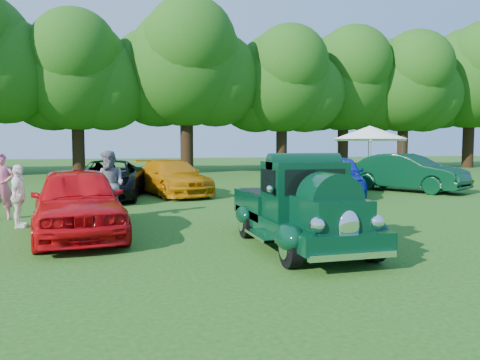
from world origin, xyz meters
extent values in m
plane|color=#1B4810|center=(0.00, 0.00, 0.00)|extent=(120.00, 120.00, 0.00)
cylinder|color=black|center=(0.57, -2.26, 0.33)|extent=(0.20, 0.66, 0.66)
cylinder|color=black|center=(2.04, -2.26, 0.33)|extent=(0.20, 0.66, 0.66)
cylinder|color=black|center=(0.57, 0.27, 0.33)|extent=(0.20, 0.66, 0.66)
cylinder|color=black|center=(2.04, 0.27, 0.33)|extent=(0.20, 0.66, 0.66)
cube|color=black|center=(1.30, -0.93, 0.46)|extent=(1.53, 3.99, 0.30)
cube|color=black|center=(1.30, -2.13, 0.82)|extent=(0.98, 1.29, 0.55)
cube|color=black|center=(1.30, -1.05, 1.12)|extent=(1.38, 1.02, 1.06)
cube|color=black|center=(1.30, -1.53, 1.30)|extent=(1.15, 0.05, 0.46)
cube|color=black|center=(1.30, 0.28, 0.71)|extent=(1.53, 1.82, 0.51)
cube|color=black|center=(1.30, 0.28, 0.96)|extent=(1.31, 1.60, 0.04)
ellipsoid|color=black|center=(0.54, -2.26, 0.50)|extent=(0.44, 0.76, 0.44)
ellipsoid|color=black|center=(2.07, -2.26, 0.50)|extent=(0.44, 0.76, 0.44)
ellipsoid|color=black|center=(0.52, 0.27, 0.49)|extent=(0.34, 0.64, 0.37)
ellipsoid|color=black|center=(2.09, 0.27, 0.49)|extent=(0.34, 0.64, 0.37)
ellipsoid|color=white|center=(1.30, -2.79, 0.71)|extent=(0.36, 0.11, 0.53)
sphere|color=white|center=(0.81, -2.73, 0.76)|extent=(0.25, 0.25, 0.25)
sphere|color=white|center=(1.80, -2.73, 0.76)|extent=(0.25, 0.25, 0.25)
cube|color=white|center=(1.30, -2.93, 0.30)|extent=(1.44, 0.10, 0.10)
cube|color=white|center=(1.30, 1.20, 0.35)|extent=(1.44, 0.10, 0.10)
imported|color=#BF080D|center=(-2.88, 1.37, 0.75)|extent=(2.28, 4.60, 1.51)
imported|color=black|center=(-2.30, 8.38, 0.70)|extent=(3.10, 5.35, 1.40)
imported|color=#BE6E06|center=(0.09, 9.13, 0.69)|extent=(3.06, 5.07, 1.38)
imported|color=#0D1B98|center=(6.27, 7.35, 0.79)|extent=(3.52, 4.98, 1.57)
imported|color=black|center=(9.85, 7.99, 0.79)|extent=(3.85, 5.01, 1.58)
imported|color=#F36488|center=(-4.95, 4.25, 0.88)|extent=(0.68, 0.49, 1.76)
imported|color=slate|center=(-2.22, 3.64, 0.90)|extent=(1.11, 1.09, 1.81)
imported|color=white|center=(-4.30, 2.85, 0.75)|extent=(0.38, 0.88, 1.50)
cube|color=white|center=(11.62, 14.00, 2.23)|extent=(3.38, 3.38, 0.11)
cone|color=white|center=(11.62, 14.00, 2.64)|extent=(4.96, 4.96, 0.73)
cylinder|color=slate|center=(10.78, 12.48, 1.09)|extent=(0.05, 0.05, 2.19)
cylinder|color=slate|center=(10.10, 14.84, 1.09)|extent=(0.05, 0.05, 2.19)
cylinder|color=slate|center=(13.14, 13.16, 1.09)|extent=(0.05, 0.05, 2.19)
cylinder|color=slate|center=(12.46, 15.52, 1.09)|extent=(0.05, 0.05, 2.19)
cylinder|color=black|center=(-4.28, 23.31, 1.99)|extent=(0.80, 0.80, 3.99)
sphere|color=#12460F|center=(-4.28, 23.31, 6.54)|extent=(7.29, 7.29, 7.29)
cylinder|color=black|center=(2.83, 22.96, 2.21)|extent=(0.88, 0.88, 4.42)
sphere|color=#12460F|center=(2.83, 22.96, 7.25)|extent=(8.08, 8.08, 8.08)
cylinder|color=black|center=(9.80, 23.05, 1.98)|extent=(0.79, 0.79, 3.95)
sphere|color=#12460F|center=(9.80, 23.05, 6.48)|extent=(7.22, 7.22, 7.22)
cylinder|color=black|center=(15.76, 25.01, 2.12)|extent=(0.85, 0.85, 4.24)
sphere|color=#12460F|center=(15.76, 25.01, 6.96)|extent=(7.76, 7.76, 7.76)
cylinder|color=black|center=(20.60, 24.05, 2.07)|extent=(0.83, 0.83, 4.14)
sphere|color=#12460F|center=(20.60, 24.05, 6.79)|extent=(7.57, 7.57, 7.57)
cylinder|color=black|center=(27.46, 24.61, 2.32)|extent=(0.93, 0.93, 4.63)
sphere|color=#12460F|center=(27.46, 24.61, 7.60)|extent=(8.47, 8.47, 8.47)
camera|label=1|loc=(-2.14, -9.12, 1.96)|focal=35.00mm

